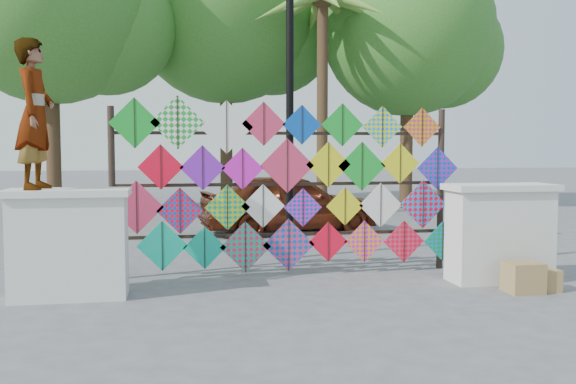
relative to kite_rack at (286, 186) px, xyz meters
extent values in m
plane|color=slate|center=(-0.03, -0.73, -1.22)|extent=(80.00, 80.00, 0.00)
cube|color=silver|center=(-2.73, -0.93, -0.62)|extent=(1.30, 0.55, 1.20)
cube|color=silver|center=(-2.73, -0.93, 0.02)|extent=(1.40, 0.65, 0.08)
cube|color=silver|center=(2.67, -0.93, -0.62)|extent=(1.30, 0.55, 1.20)
cube|color=silver|center=(2.67, -0.93, 0.02)|extent=(1.40, 0.65, 0.08)
cylinder|color=black|center=(-2.33, 0.07, -0.07)|extent=(0.09, 0.09, 2.30)
cylinder|color=black|center=(2.27, 0.07, -0.07)|extent=(0.09, 0.09, 2.30)
cube|color=black|center=(-0.03, 0.07, -0.67)|extent=(4.60, 0.04, 0.04)
cube|color=black|center=(-0.03, 0.07, 0.03)|extent=(4.60, 0.04, 0.04)
cube|color=black|center=(-0.03, 0.07, 0.73)|extent=(4.60, 0.04, 0.04)
cube|color=#139E28|center=(-2.02, 0.01, 0.86)|extent=(0.67, 0.01, 0.67)
cube|color=black|center=(-2.02, 0.00, 0.86)|extent=(0.01, 0.01, 0.66)
cube|color=#139E28|center=(-1.46, 0.01, 0.87)|extent=(0.72, 0.01, 0.72)
cube|color=black|center=(-1.46, 0.00, 0.87)|extent=(0.01, 0.01, 0.70)
cube|color=white|center=(-0.82, 0.01, 0.81)|extent=(0.72, 0.01, 0.72)
cube|color=black|center=(-0.82, 0.00, 0.81)|extent=(0.01, 0.01, 0.71)
cube|color=#CC2C51|center=(-0.31, 0.01, 0.85)|extent=(0.60, 0.01, 0.60)
cube|color=black|center=(-0.31, 0.00, 0.85)|extent=(0.01, 0.01, 0.59)
cube|color=#0746B3|center=(0.22, 0.01, 0.84)|extent=(0.55, 0.01, 0.55)
cube|color=black|center=(0.22, 0.00, 0.84)|extent=(0.01, 0.01, 0.54)
cube|color=#139E28|center=(0.79, 0.01, 0.85)|extent=(0.60, 0.01, 0.60)
cube|color=black|center=(0.79, 0.00, 0.85)|extent=(0.01, 0.01, 0.59)
cube|color=#0A86F2|center=(1.37, 0.01, 0.82)|extent=(0.58, 0.01, 0.58)
cube|color=black|center=(1.37, 0.00, 0.82)|extent=(0.01, 0.01, 0.57)
cube|color=#CC2C51|center=(1.95, 0.01, 0.82)|extent=(0.55, 0.01, 0.55)
cube|color=black|center=(1.95, 0.00, 0.82)|extent=(0.01, 0.01, 0.54)
cube|color=red|center=(-1.69, -0.03, 0.28)|extent=(0.60, 0.01, 0.60)
cube|color=black|center=(-1.69, -0.04, 0.28)|extent=(0.01, 0.01, 0.59)
cube|color=purple|center=(-1.14, -0.03, 0.26)|extent=(0.61, 0.01, 0.61)
cube|color=black|center=(-1.14, -0.04, 0.26)|extent=(0.01, 0.01, 0.60)
cube|color=#E115C2|center=(-0.61, -0.03, 0.25)|extent=(0.57, 0.01, 0.57)
cube|color=black|center=(-0.61, -0.04, 0.25)|extent=(0.01, 0.01, 0.56)
cube|color=#CC2C51|center=(0.01, -0.03, 0.29)|extent=(0.75, 0.01, 0.75)
cube|color=black|center=(0.01, -0.04, 0.29)|extent=(0.01, 0.01, 0.74)
cube|color=yellow|center=(0.58, -0.03, 0.30)|extent=(0.63, 0.01, 0.63)
cube|color=black|center=(0.58, -0.04, 0.30)|extent=(0.01, 0.01, 0.62)
cube|color=#139E28|center=(1.06, -0.03, 0.27)|extent=(0.69, 0.01, 0.69)
cube|color=black|center=(1.06, -0.04, 0.27)|extent=(0.01, 0.01, 0.67)
cube|color=yellow|center=(1.62, -0.03, 0.31)|extent=(0.57, 0.01, 0.57)
cube|color=black|center=(1.62, -0.04, 0.31)|extent=(0.01, 0.01, 0.56)
cube|color=purple|center=(2.18, -0.03, 0.24)|extent=(0.61, 0.01, 0.61)
cube|color=black|center=(2.18, -0.04, 0.24)|extent=(0.01, 0.01, 0.60)
cube|color=#CC2C51|center=(-2.01, -0.07, -0.25)|extent=(0.71, 0.01, 0.71)
cube|color=black|center=(-2.01, -0.08, -0.25)|extent=(0.01, 0.01, 0.70)
cube|color=#0746B3|center=(-1.45, -0.07, -0.30)|extent=(0.62, 0.01, 0.62)
cube|color=black|center=(-1.45, -0.08, -0.30)|extent=(0.01, 0.01, 0.61)
cube|color=#F4E909|center=(-0.82, -0.07, -0.27)|extent=(0.61, 0.01, 0.61)
cube|color=black|center=(-0.82, -0.08, -0.27)|extent=(0.01, 0.01, 0.60)
cube|color=white|center=(-0.33, -0.07, -0.26)|extent=(0.60, 0.01, 0.60)
cube|color=black|center=(-0.33, -0.08, -0.26)|extent=(0.01, 0.01, 0.59)
cube|color=#0746B3|center=(0.22, -0.07, -0.29)|extent=(0.53, 0.01, 0.53)
cube|color=black|center=(0.22, -0.08, -0.29)|extent=(0.01, 0.01, 0.52)
cube|color=yellow|center=(0.81, -0.07, -0.28)|extent=(0.53, 0.01, 0.53)
cube|color=black|center=(0.81, -0.08, -0.28)|extent=(0.01, 0.01, 0.52)
cube|color=white|center=(1.33, -0.07, -0.27)|extent=(0.63, 0.01, 0.63)
cube|color=black|center=(1.33, -0.08, -0.27)|extent=(0.01, 0.01, 0.62)
cube|color=#0A86F2|center=(1.95, -0.07, -0.27)|extent=(0.69, 0.01, 0.69)
cube|color=black|center=(1.95, -0.08, -0.27)|extent=(0.01, 0.01, 0.68)
cube|color=#0AAE89|center=(-1.68, -0.11, -0.76)|extent=(0.67, 0.01, 0.67)
cube|color=black|center=(-1.68, -0.12, -0.76)|extent=(0.01, 0.01, 0.66)
cube|color=#0AAE89|center=(-1.13, -0.11, -0.80)|extent=(0.58, 0.01, 0.58)
cube|color=black|center=(-1.13, -0.12, -0.80)|extent=(0.01, 0.01, 0.57)
cube|color=#CC2C51|center=(-0.58, -0.11, -0.81)|extent=(0.69, 0.01, 0.69)
cube|color=black|center=(-0.58, -0.12, -0.81)|extent=(0.01, 0.01, 0.68)
cube|color=#0746B3|center=(0.01, -0.11, -0.79)|extent=(0.72, 0.01, 0.72)
cube|color=black|center=(0.01, -0.12, -0.79)|extent=(0.01, 0.01, 0.71)
cube|color=red|center=(0.57, -0.11, -0.77)|extent=(0.55, 0.01, 0.55)
cube|color=black|center=(0.57, -0.12, -0.77)|extent=(0.01, 0.01, 0.54)
cube|color=#DA9B06|center=(1.08, -0.11, -0.77)|extent=(0.58, 0.01, 0.58)
cube|color=black|center=(1.08, -0.12, -0.77)|extent=(0.01, 0.01, 0.57)
cube|color=#CC2C51|center=(1.66, -0.11, -0.79)|extent=(0.60, 0.01, 0.60)
cube|color=black|center=(1.66, -0.12, -0.79)|extent=(0.01, 0.01, 0.59)
cube|color=#139E28|center=(2.24, -0.11, -0.80)|extent=(0.56, 0.01, 0.56)
cube|color=black|center=(2.24, -0.12, -0.80)|extent=(0.01, 0.01, 0.55)
cylinder|color=#4E3321|center=(-4.53, 8.27, 0.70)|extent=(0.36, 0.36, 3.85)
sphere|color=#286620|center=(-3.23, 8.57, 3.67)|extent=(3.64, 3.64, 3.64)
cylinder|color=#4E3321|center=(-0.03, 10.27, 0.84)|extent=(0.36, 0.36, 4.12)
sphere|color=#286620|center=(-0.03, 10.27, 4.58)|extent=(5.60, 5.60, 5.60)
sphere|color=#286620|center=(1.37, 10.57, 4.02)|extent=(3.92, 3.92, 3.92)
cylinder|color=#4E3321|center=(4.97, 8.77, 0.57)|extent=(0.36, 0.36, 3.58)
sphere|color=#286620|center=(4.97, 8.77, 3.79)|extent=(4.80, 4.80, 4.80)
sphere|color=#286620|center=(6.17, 9.07, 3.31)|extent=(3.36, 3.36, 3.36)
sphere|color=#286620|center=(4.01, 8.57, 4.27)|extent=(3.12, 3.12, 3.12)
cylinder|color=#4E3321|center=(2.17, 7.27, 1.53)|extent=(0.28, 0.28, 5.50)
cone|color=#4A7F2A|center=(3.07, 7.27, 4.03)|extent=(1.82, 0.44, 1.16)
cone|color=#4A7F2A|center=(2.81, 7.91, 4.03)|extent=(1.60, 1.60, 1.16)
cone|color=#4A7F2A|center=(2.17, 8.17, 4.03)|extent=(0.44, 1.82, 1.16)
cone|color=#4A7F2A|center=(1.54, 7.91, 4.03)|extent=(1.60, 1.60, 1.16)
cone|color=#4A7F2A|center=(1.27, 7.27, 4.03)|extent=(1.82, 0.44, 1.16)
cone|color=#4A7F2A|center=(1.54, 6.63, 4.03)|extent=(1.60, 1.60, 1.16)
cone|color=#4A7F2A|center=(2.81, 6.63, 4.03)|extent=(1.60, 1.60, 1.16)
imported|color=#99999E|center=(-3.06, -0.93, 0.92)|extent=(0.48, 0.67, 1.72)
imported|color=#4D1C0D|center=(0.78, 4.25, -0.60)|extent=(3.81, 2.00, 1.24)
cylinder|color=black|center=(0.27, 1.27, 0.88)|extent=(0.12, 0.12, 4.20)
cube|color=#9A794A|center=(2.65, -1.57, -1.04)|extent=(0.41, 0.37, 0.37)
cube|color=#9A794A|center=(2.94, -1.55, -1.09)|extent=(0.32, 0.30, 0.27)
camera|label=1|loc=(-1.49, -8.65, 0.56)|focal=40.00mm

